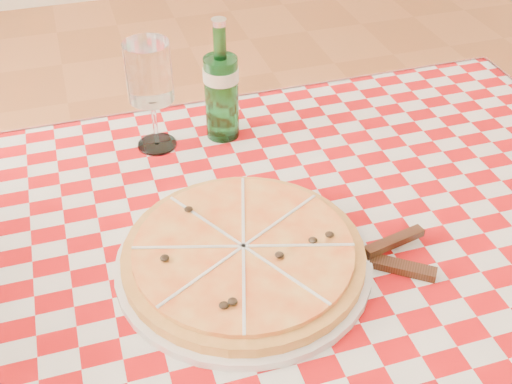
# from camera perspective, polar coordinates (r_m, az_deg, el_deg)

# --- Properties ---
(dining_table) EXTENTS (1.20, 0.80, 0.75)m
(dining_table) POSITION_cam_1_polar(r_m,az_deg,el_deg) (1.05, 2.03, -8.51)
(dining_table) COLOR brown
(dining_table) RESTS_ON ground
(tablecloth) EXTENTS (1.30, 0.90, 0.01)m
(tablecloth) POSITION_cam_1_polar(r_m,az_deg,el_deg) (0.99, 2.15, -4.77)
(tablecloth) COLOR #A50A0D
(tablecloth) RESTS_ON dining_table
(pizza_plate) EXTENTS (0.46, 0.46, 0.05)m
(pizza_plate) POSITION_cam_1_polar(r_m,az_deg,el_deg) (0.93, -1.12, -5.51)
(pizza_plate) COLOR #C28940
(pizza_plate) RESTS_ON tablecloth
(water_bottle) EXTENTS (0.08, 0.08, 0.23)m
(water_bottle) POSITION_cam_1_polar(r_m,az_deg,el_deg) (1.16, -3.13, 9.89)
(water_bottle) COLOR #175E26
(water_bottle) RESTS_ON tablecloth
(wine_glass) EXTENTS (0.09, 0.09, 0.21)m
(wine_glass) POSITION_cam_1_polar(r_m,az_deg,el_deg) (1.15, -9.25, 8.33)
(wine_glass) COLOR white
(wine_glass) RESTS_ON tablecloth
(cutlery) EXTENTS (0.29, 0.25, 0.03)m
(cutlery) POSITION_cam_1_polar(r_m,az_deg,el_deg) (0.96, 9.73, -5.61)
(cutlery) COLOR silver
(cutlery) RESTS_ON tablecloth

